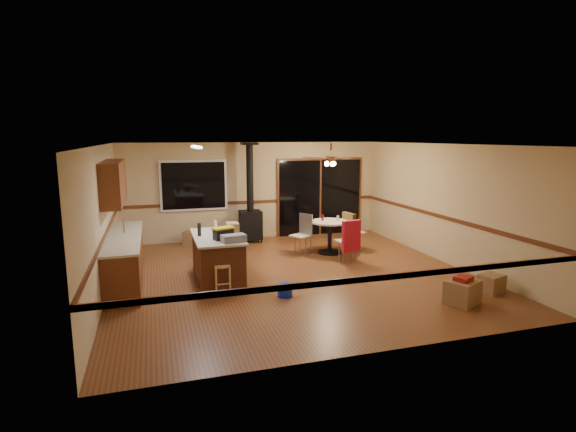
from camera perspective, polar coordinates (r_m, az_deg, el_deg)
name	(u,v)px	position (r m, az deg, el deg)	size (l,w,h in m)	color
floor	(292,274)	(9.17, 0.55, -7.41)	(7.00, 7.00, 0.00)	brown
ceiling	(293,145)	(8.75, 0.58, 9.06)	(7.00, 7.00, 0.00)	silver
wall_back	(254,191)	(12.22, -4.36, 3.21)	(7.00, 7.00, 0.00)	tan
wall_front	(377,255)	(5.70, 11.20, -4.93)	(7.00, 7.00, 0.00)	tan
wall_left	(102,221)	(8.51, -22.53, -0.54)	(7.00, 7.00, 0.00)	tan
wall_right	(444,204)	(10.45, 19.21, 1.51)	(7.00, 7.00, 0.00)	tan
chair_rail	(292,226)	(8.92, 0.56, -1.27)	(7.00, 7.00, 0.08)	#572A15
window	(194,186)	(11.90, -11.88, 3.81)	(1.72, 0.10, 1.32)	black
sliding_door	(320,197)	(12.74, 4.08, 2.37)	(2.52, 0.10, 2.10)	black
lower_cabinets	(125,260)	(9.16, -20.00, -5.25)	(0.60, 3.00, 0.86)	brown
countertop	(123,237)	(9.06, -20.17, -2.50)	(0.64, 3.04, 0.04)	beige
upper_cabinets	(114,182)	(9.11, -21.28, 4.01)	(0.35, 2.00, 0.80)	brown
kitchen_island	(218,258)	(8.73, -8.93, -5.34)	(0.88, 1.68, 0.90)	#4B2412
wood_stove	(250,215)	(11.82, -4.80, 0.18)	(0.55, 0.50, 2.52)	black
ceiling_fan	(331,160)	(10.49, 5.48, 7.07)	(0.24, 0.24, 0.55)	brown
fluorescent_strip	(196,147)	(8.68, -11.57, 8.59)	(0.10, 1.20, 0.04)	white
toolbox_grey	(234,238)	(8.06, -6.93, -2.83)	(0.43, 0.24, 0.13)	slate
toolbox_black	(223,234)	(8.30, -8.22, -2.27)	(0.35, 0.18, 0.19)	black
toolbox_yellow_lid	(223,228)	(8.27, -8.24, -1.52)	(0.39, 0.21, 0.03)	gold
box_on_island	(233,228)	(8.76, -7.06, -1.54)	(0.23, 0.31, 0.21)	olive
bottle_dark	(199,230)	(8.62, -11.20, -1.70)	(0.07, 0.07, 0.25)	black
bottle_pink	(233,228)	(8.76, -7.06, -1.53)	(0.07, 0.07, 0.21)	#D84C8C
bottle_white	(216,225)	(9.15, -9.18, -1.15)	(0.06, 0.06, 0.19)	white
bar_stool	(222,279)	(8.07, -8.38, -7.94)	(0.30, 0.30, 0.55)	#D5B571
blue_bucket	(285,290)	(7.93, -0.39, -9.41)	(0.26, 0.26, 0.22)	#0E28C4
dining_table	(330,231)	(10.71, 5.33, -1.94)	(0.90, 0.90, 0.78)	black
glass_red	(323,217)	(10.69, 4.41, -0.18)	(0.06, 0.06, 0.15)	#590C14
glass_cream	(338,218)	(10.67, 6.36, -0.28)	(0.06, 0.06, 0.13)	beige
chair_left	(304,229)	(10.63, 1.99, -1.68)	(0.55, 0.55, 0.51)	#C3B291
chair_near	(351,236)	(9.96, 7.94, -2.53)	(0.49, 0.52, 0.70)	#C3B291
chair_right	(350,227)	(10.92, 7.85, -1.42)	(0.53, 0.50, 0.70)	#C3B291
box_under_window	(193,238)	(11.77, -11.98, -2.78)	(0.45, 0.36, 0.36)	olive
box_corner_a	(462,292)	(8.11, 21.27, -9.00)	(0.52, 0.44, 0.40)	olive
box_corner_b	(491,283)	(8.90, 24.40, -7.80)	(0.40, 0.34, 0.32)	olive
box_small_red	(463,278)	(8.04, 21.38, -7.40)	(0.28, 0.23, 0.07)	maroon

